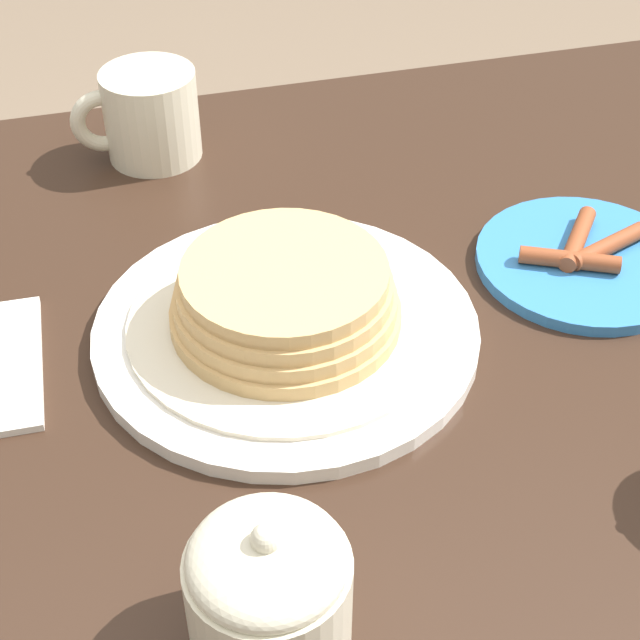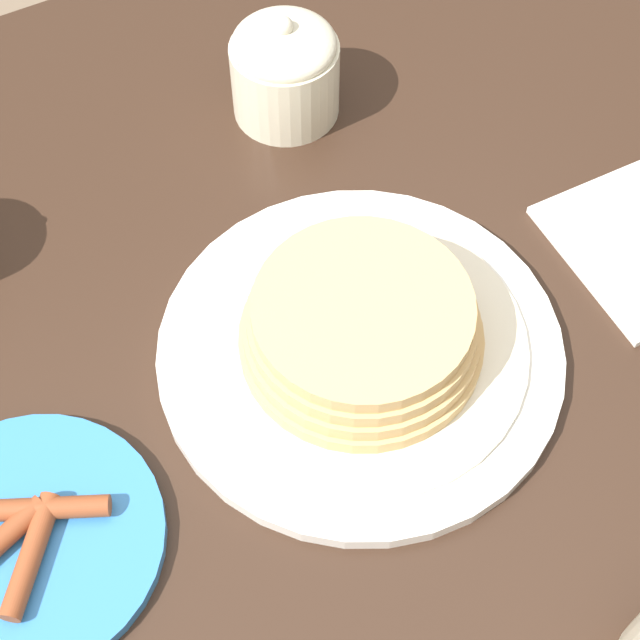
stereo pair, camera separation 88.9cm
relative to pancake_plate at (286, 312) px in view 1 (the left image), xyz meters
name	(u,v)px [view 1 (the left image)]	position (x,y,z in m)	size (l,w,h in m)	color
dining_table	(238,496)	(0.05, 0.04, -0.15)	(1.47, 0.85, 0.77)	#332116
pancake_plate	(286,312)	(0.00, 0.00, 0.00)	(0.28, 0.28, 0.06)	white
side_plate_bacon	(584,260)	(-0.25, -0.02, -0.02)	(0.17, 0.17, 0.02)	#337AC6
coffee_mug	(148,114)	(0.06, -0.28, 0.02)	(0.12, 0.09, 0.08)	beige
sugar_bowl	(269,589)	(0.07, 0.24, 0.02)	(0.09, 0.09, 0.09)	beige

